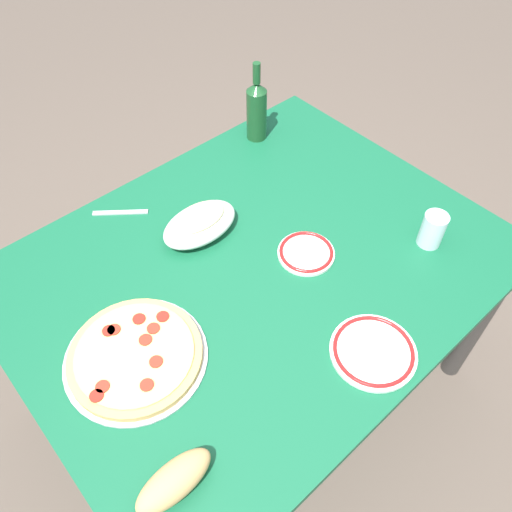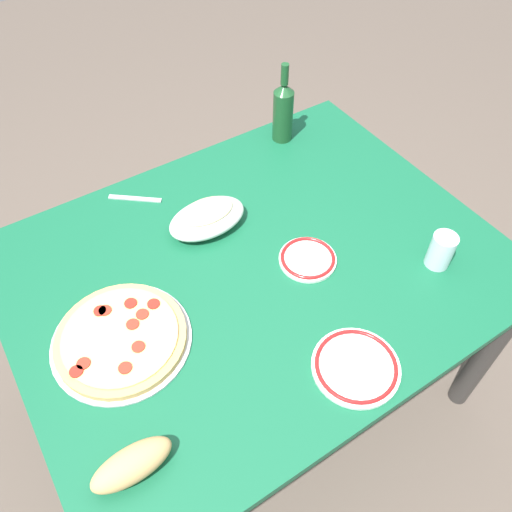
# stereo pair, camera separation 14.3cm
# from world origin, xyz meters

# --- Properties ---
(ground_plane) EXTENTS (8.00, 8.00, 0.00)m
(ground_plane) POSITION_xyz_m (0.00, 0.00, 0.00)
(ground_plane) COLOR brown
(ground_plane) RESTS_ON ground
(dining_table) EXTENTS (1.36, 1.07, 0.74)m
(dining_table) POSITION_xyz_m (0.00, 0.00, 0.63)
(dining_table) COLOR #145938
(dining_table) RESTS_ON ground
(pepperoni_pizza) EXTENTS (0.35, 0.35, 0.03)m
(pepperoni_pizza) POSITION_xyz_m (-0.42, -0.03, 0.75)
(pepperoni_pizza) COLOR #B7B7BC
(pepperoni_pizza) RESTS_ON dining_table
(baked_pasta_dish) EXTENTS (0.24, 0.15, 0.08)m
(baked_pasta_dish) POSITION_xyz_m (-0.04, 0.20, 0.78)
(baked_pasta_dish) COLOR white
(baked_pasta_dish) RESTS_ON dining_table
(wine_bottle) EXTENTS (0.07, 0.07, 0.28)m
(wine_bottle) POSITION_xyz_m (0.39, 0.44, 0.85)
(wine_bottle) COLOR #194723
(wine_bottle) RESTS_ON dining_table
(water_glass) EXTENTS (0.07, 0.07, 0.11)m
(water_glass) POSITION_xyz_m (0.43, -0.28, 0.79)
(water_glass) COLOR silver
(water_glass) RESTS_ON dining_table
(side_plate_near) EXTENTS (0.17, 0.17, 0.02)m
(side_plate_near) POSITION_xyz_m (0.13, -0.07, 0.75)
(side_plate_near) COLOR white
(side_plate_near) RESTS_ON dining_table
(side_plate_far) EXTENTS (0.22, 0.22, 0.02)m
(side_plate_far) POSITION_xyz_m (0.02, -0.41, 0.75)
(side_plate_far) COLOR white
(side_plate_far) RESTS_ON dining_table
(bread_loaf) EXTENTS (0.18, 0.08, 0.07)m
(bread_loaf) POSITION_xyz_m (-0.53, -0.34, 0.77)
(bread_loaf) COLOR tan
(bread_loaf) RESTS_ON dining_table
(fork_left) EXTENTS (0.14, 0.12, 0.00)m
(fork_left) POSITION_xyz_m (-0.18, 0.43, 0.74)
(fork_left) COLOR #B7B7BC
(fork_left) RESTS_ON dining_table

